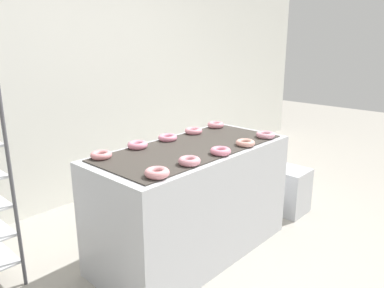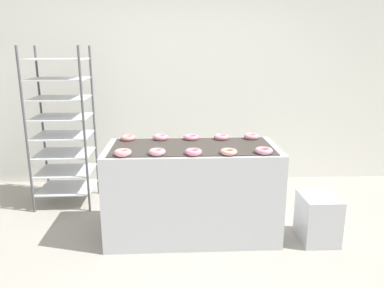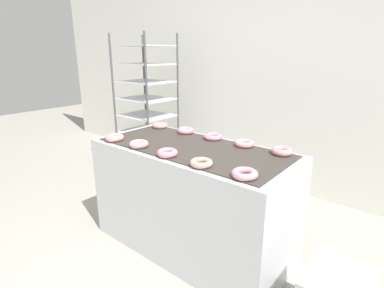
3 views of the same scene
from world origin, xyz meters
name	(u,v)px [view 1 (image 1 of 3)]	position (x,y,z in m)	size (l,w,h in m)	color
ground_plane	(257,283)	(0.00, 0.00, 0.00)	(14.00, 14.00, 0.00)	#9E998E
wall_back	(75,61)	(0.00, 2.12, 1.40)	(8.00, 0.05, 2.80)	silver
fryer_machine	(192,201)	(0.00, 0.61, 0.43)	(1.55, 0.71, 0.85)	#B7BABF
glaze_bin	(286,190)	(1.13, 0.42, 0.21)	(0.32, 0.38, 0.43)	#B7BABF
donut_near_leftmost	(157,173)	(-0.58, 0.34, 0.88)	(0.14, 0.14, 0.05)	pink
donut_near_left	(189,161)	(-0.30, 0.35, 0.87)	(0.14, 0.14, 0.04)	pink
donut_near_center	(221,151)	(0.00, 0.34, 0.87)	(0.14, 0.14, 0.04)	pink
donut_near_right	(245,143)	(0.29, 0.34, 0.87)	(0.14, 0.14, 0.04)	#D59688
donut_near_rightmost	(265,135)	(0.59, 0.35, 0.87)	(0.15, 0.15, 0.04)	#D08B9C
donut_far_leftmost	(101,155)	(-0.60, 0.87, 0.87)	(0.14, 0.14, 0.04)	pink
donut_far_left	(138,145)	(-0.29, 0.87, 0.87)	(0.15, 0.15, 0.05)	pink
donut_far_center	(168,138)	(0.01, 0.87, 0.87)	(0.15, 0.15, 0.04)	pink
donut_far_right	(194,131)	(0.30, 0.86, 0.87)	(0.15, 0.15, 0.04)	pink
donut_far_rightmost	(216,125)	(0.59, 0.86, 0.88)	(0.14, 0.14, 0.05)	pink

